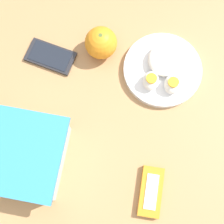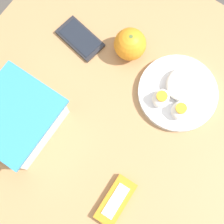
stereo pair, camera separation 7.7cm
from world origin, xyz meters
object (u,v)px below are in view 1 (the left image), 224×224
at_px(orange_fruit, 101,43).
at_px(cell_phone, 51,57).
at_px(food_container, 28,156).
at_px(rice_plate, 163,69).
at_px(candy_bar, 151,192).

height_order(orange_fruit, cell_phone, orange_fruit).
bearing_deg(food_container, cell_phone, 3.44).
xyz_separation_m(rice_plate, candy_bar, (-0.31, -0.02, -0.01)).
distance_m(food_container, rice_plate, 0.40).
relative_size(food_container, orange_fruit, 2.30).
height_order(food_container, candy_bar, food_container).
relative_size(food_container, cell_phone, 1.42).
height_order(food_container, rice_plate, food_container).
distance_m(food_container, cell_phone, 0.27).
xyz_separation_m(rice_plate, cell_phone, (-0.01, 0.30, -0.01)).
xyz_separation_m(food_container, rice_plate, (0.29, -0.28, -0.03)).
xyz_separation_m(food_container, cell_phone, (0.27, 0.02, -0.04)).
bearing_deg(cell_phone, food_container, -176.56).
distance_m(orange_fruit, candy_bar, 0.39).
distance_m(candy_bar, cell_phone, 0.44).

